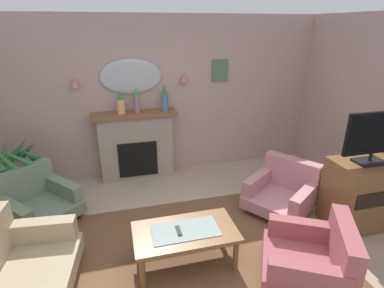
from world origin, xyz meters
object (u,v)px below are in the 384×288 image
object	(u,v)px
mantel_vase_left	(137,100)
armchair_in_corner	(283,190)
framed_picture	(220,70)
tv_cabinet	(360,194)
wall_sconce_left	(75,83)
mantel_vase_centre	(165,99)
fireplace	(137,146)
wall_mirror	(131,76)
coffee_table	(185,235)
mantel_vase_right	(121,103)
potted_plant_tall_palm	(19,172)
tv_flatscreen	(376,136)
armchair_beside_couch	(314,257)
wall_sconce_right	(184,78)
armchair_near_fireplace	(36,201)
tv_remote	(179,231)

from	to	relation	value
mantel_vase_left	armchair_in_corner	xyz separation A→B (m)	(1.84, -1.50, -1.06)
mantel_vase_left	framed_picture	size ratio (longest dim) A/B	1.13
mantel_vase_left	tv_cabinet	distance (m)	3.45
wall_sconce_left	tv_cabinet	distance (m)	4.31
mantel_vase_centre	fireplace	bearing A→B (deg)	176.76
mantel_vase_left	wall_mirror	size ratio (longest dim) A/B	0.42
wall_sconce_left	coffee_table	world-z (taller)	wall_sconce_left
fireplace	tv_cabinet	distance (m)	3.38
wall_sconce_left	mantel_vase_right	bearing A→B (deg)	-10.46
mantel_vase_centre	potted_plant_tall_palm	size ratio (longest dim) A/B	0.41
tv_flatscreen	armchair_in_corner	bearing A→B (deg)	143.92
coffee_table	fireplace	bearing A→B (deg)	98.09
framed_picture	armchair_beside_couch	size ratio (longest dim) A/B	0.33
mantel_vase_right	armchair_in_corner	size ratio (longest dim) A/B	0.34
wall_sconce_left	wall_sconce_right	size ratio (longest dim) A/B	1.00
mantel_vase_centre	armchair_near_fireplace	bearing A→B (deg)	-154.37
coffee_table	armchair_beside_couch	size ratio (longest dim) A/B	1.00
tv_cabinet	potted_plant_tall_palm	world-z (taller)	potted_plant_tall_palm
wall_sconce_right	armchair_beside_couch	bearing A→B (deg)	-77.06
mantel_vase_right	tv_cabinet	world-z (taller)	mantel_vase_right
fireplace	wall_sconce_right	distance (m)	1.38
tv_cabinet	mantel_vase_right	bearing A→B (deg)	144.48
mantel_vase_centre	coffee_table	world-z (taller)	mantel_vase_centre
mantel_vase_left	wall_mirror	xyz separation A→B (m)	(-0.05, 0.17, 0.34)
wall_mirror	potted_plant_tall_palm	xyz separation A→B (m)	(-1.68, -0.67, -1.16)
armchair_beside_couch	tv_remote	bearing A→B (deg)	156.23
tv_cabinet	wall_sconce_right	bearing A→B (deg)	130.00
fireplace	potted_plant_tall_palm	bearing A→B (deg)	-162.51
mantel_vase_left	tv_remote	size ratio (longest dim) A/B	2.54
wall_sconce_left	tv_remote	bearing A→B (deg)	-64.70
mantel_vase_left	mantel_vase_centre	xyz separation A→B (m)	(0.45, 0.00, -0.01)
mantel_vase_right	tv_remote	world-z (taller)	mantel_vase_right
armchair_in_corner	potted_plant_tall_palm	world-z (taller)	potted_plant_tall_palm
framed_picture	mantel_vase_left	bearing A→B (deg)	-172.92
tv_remote	tv_flatscreen	bearing A→B (deg)	2.90
wall_sconce_right	tv_flatscreen	distance (m)	2.88
wall_mirror	framed_picture	xyz separation A→B (m)	(1.50, 0.01, 0.04)
fireplace	tv_remote	bearing A→B (deg)	-83.75
potted_plant_tall_palm	fireplace	bearing A→B (deg)	17.49
mantel_vase_right	armchair_beside_couch	distance (m)	3.40
coffee_table	armchair_near_fireplace	size ratio (longest dim) A/B	0.96
fireplace	armchair_near_fireplace	xyz separation A→B (m)	(-1.42, -0.95, -0.27)
armchair_in_corner	tv_cabinet	xyz separation A→B (m)	(0.78, -0.54, 0.15)
tv_cabinet	fireplace	bearing A→B (deg)	142.12
mantel_vase_right	tv_flatscreen	bearing A→B (deg)	-35.80
wall_mirror	armchair_beside_couch	size ratio (longest dim) A/B	0.87
wall_sconce_left	tv_flatscreen	world-z (taller)	wall_sconce_left
wall_sconce_left	armchair_near_fireplace	world-z (taller)	wall_sconce_left
armchair_in_corner	armchair_beside_couch	bearing A→B (deg)	-107.14
mantel_vase_left	tv_remote	distance (m)	2.38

